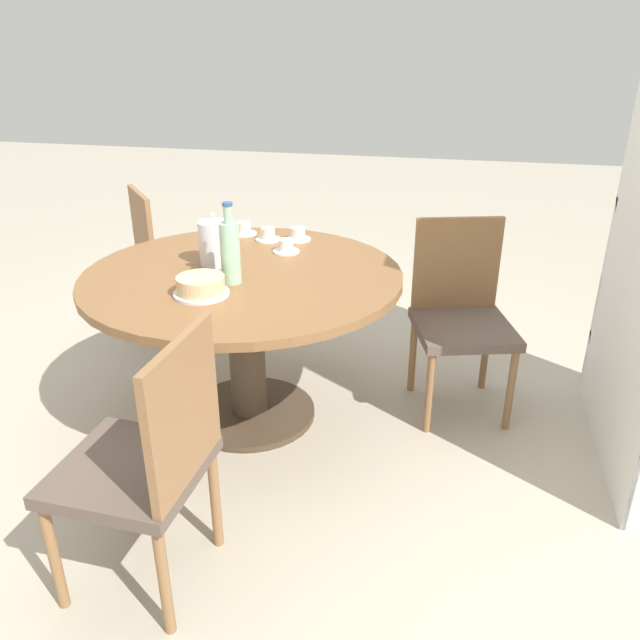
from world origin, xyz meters
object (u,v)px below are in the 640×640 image
(chair_b, at_px, (148,460))
(cup_d, at_px, (298,235))
(chair_a, at_px, (171,262))
(water_bottle, at_px, (231,251))
(coffee_pot, at_px, (214,241))
(cake_main, at_px, (201,286))
(chair_c, at_px, (461,313))
(cup_a, at_px, (268,235))
(cup_b, at_px, (286,247))
(cup_c, at_px, (244,230))

(chair_b, relative_size, cup_d, 7.12)
(chair_a, height_order, water_bottle, water_bottle)
(coffee_pot, distance_m, cake_main, 0.36)
(chair_c, bearing_deg, coffee_pot, 177.93)
(chair_c, bearing_deg, cup_a, 156.30)
(chair_b, xyz_separation_m, chair_c, (-1.31, 0.88, 0.00))
(water_bottle, distance_m, cup_b, 0.45)
(chair_c, relative_size, coffee_pot, 3.79)
(chair_b, height_order, cup_b, chair_b)
(coffee_pot, distance_m, cup_c, 0.47)
(coffee_pot, height_order, cup_d, coffee_pot)
(coffee_pot, height_order, cup_a, coffee_pot)
(chair_a, relative_size, cake_main, 4.09)
(chair_a, relative_size, cup_c, 7.12)
(cup_c, relative_size, cup_d, 1.00)
(cup_a, height_order, cup_b, same)
(coffee_pot, relative_size, cake_main, 1.08)
(chair_c, relative_size, cup_b, 7.12)
(coffee_pot, relative_size, water_bottle, 0.71)
(chair_c, distance_m, cup_a, 0.99)
(water_bottle, distance_m, cake_main, 0.20)
(chair_a, height_order, cup_d, chair_a)
(chair_a, distance_m, cake_main, 1.18)
(water_bottle, height_order, cup_a, water_bottle)
(water_bottle, height_order, cup_b, water_bottle)
(water_bottle, height_order, cup_c, water_bottle)
(cup_d, bearing_deg, cup_a, -75.87)
(water_bottle, bearing_deg, cup_c, -164.54)
(cake_main, height_order, cup_c, cake_main)
(water_bottle, distance_m, cup_d, 0.63)
(water_bottle, xyz_separation_m, cake_main, (0.15, -0.07, -0.10))
(cake_main, bearing_deg, chair_c, 122.30)
(cup_a, xyz_separation_m, cup_c, (-0.07, -0.15, 0.00))
(cup_b, bearing_deg, cup_c, -129.01)
(cup_c, bearing_deg, cake_main, 7.72)
(chair_a, xyz_separation_m, cup_c, (0.17, 0.50, 0.27))
(water_bottle, xyz_separation_m, cup_a, (-0.58, -0.03, -0.11))
(chair_b, height_order, cup_c, chair_b)
(chair_a, relative_size, cup_b, 7.12)
(cup_a, bearing_deg, chair_c, 83.00)
(chair_b, xyz_separation_m, water_bottle, (-0.85, -0.03, 0.38))
(chair_c, distance_m, cup_c, 1.13)
(cup_d, bearing_deg, cup_c, -96.50)
(chair_b, distance_m, coffee_pot, 1.11)
(chair_c, xyz_separation_m, cup_c, (-0.18, -1.09, 0.27))
(chair_a, bearing_deg, water_bottle, 179.21)
(cake_main, distance_m, cup_d, 0.79)
(chair_a, xyz_separation_m, water_bottle, (0.82, 0.68, 0.38))
(cup_a, bearing_deg, chair_b, 2.59)
(water_bottle, bearing_deg, coffee_pot, -141.68)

